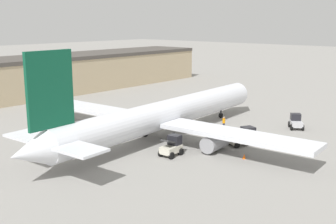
{
  "coord_description": "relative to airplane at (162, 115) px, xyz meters",
  "views": [
    {
      "loc": [
        -38.61,
        -33.49,
        14.29
      ],
      "look_at": [
        0.0,
        0.0,
        3.13
      ],
      "focal_mm": 45.0,
      "sensor_mm": 36.0,
      "label": 1
    }
  ],
  "objects": [
    {
      "name": "ground_plane",
      "position": [
        1.12,
        0.07,
        -2.92
      ],
      "size": [
        400.0,
        400.0,
        0.0
      ],
      "primitive_type": "plane",
      "color": "gray"
    },
    {
      "name": "safety_cone_far",
      "position": [
        6.65,
        -12.23,
        -2.65
      ],
      "size": [
        0.36,
        0.36,
        0.55
      ],
      "color": "#EF590F",
      "rests_on": "ground_plane"
    },
    {
      "name": "belt_loader_truck",
      "position": [
        -4.39,
        -5.28,
        -1.91
      ],
      "size": [
        2.58,
        1.85,
        2.18
      ],
      "rotation": [
        0.0,
        0.0,
        0.07
      ],
      "color": "beige",
      "rests_on": "ground_plane"
    },
    {
      "name": "pushback_tug",
      "position": [
        15.41,
        -10.38,
        -2.03
      ],
      "size": [
        3.04,
        2.84,
        1.95
      ],
      "rotation": [
        0.0,
        0.0,
        0.6
      ],
      "color": "#B2B2B7",
      "rests_on": "ground_plane"
    },
    {
      "name": "baggage_tug",
      "position": [
        4.05,
        -9.09,
        -1.96
      ],
      "size": [
        3.45,
        2.77,
        2.12
      ],
      "rotation": [
        0.0,
        0.0,
        -0.43
      ],
      "color": "beige",
      "rests_on": "ground_plane"
    },
    {
      "name": "terminal_building",
      "position": [
        14.98,
        38.44,
        0.82
      ],
      "size": [
        65.22,
        12.44,
        7.47
      ],
      "color": "tan",
      "rests_on": "ground_plane"
    },
    {
      "name": "airplane",
      "position": [
        0.0,
        0.0,
        0.0
      ],
      "size": [
        42.89,
        39.14,
        11.72
      ],
      "rotation": [
        0.0,
        0.0,
        0.06
      ],
      "color": "silver",
      "rests_on": "ground_plane"
    },
    {
      "name": "safety_cone_near",
      "position": [
        -0.28,
        -11.78,
        -2.65
      ],
      "size": [
        0.36,
        0.36,
        0.55
      ],
      "color": "#EF590F",
      "rests_on": "ground_plane"
    },
    {
      "name": "ground_crew_worker",
      "position": [
        8.82,
        -3.17,
        -2.02
      ],
      "size": [
        0.37,
        0.37,
        1.69
      ],
      "rotation": [
        0.0,
        0.0,
        2.78
      ],
      "color": "#1E2338",
      "rests_on": "ground_plane"
    }
  ]
}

